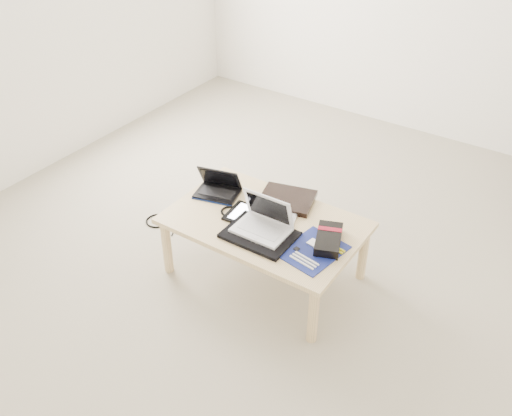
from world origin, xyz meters
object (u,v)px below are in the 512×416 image
Objects in this scene: coffee_table at (265,228)px; gpu_box at (329,240)px; white_laptop at (264,222)px; netbook at (218,188)px.

gpu_box reaches higher than coffee_table.
gpu_box is (0.40, 0.02, 0.08)m from coffee_table.
white_laptop is at bearing -60.37° from coffee_table.
coffee_table is 3.70× the size of netbook.
white_laptop is (0.44, -0.16, 0.03)m from netbook.
white_laptop reaches higher than coffee_table.
white_laptop is at bearing -163.15° from gpu_box.
white_laptop reaches higher than netbook.
white_laptop is 1.03× the size of gpu_box.
gpu_box is at bearing -4.26° from netbook.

